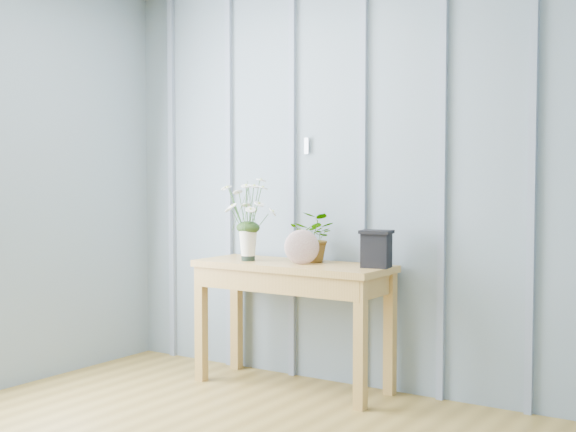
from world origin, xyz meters
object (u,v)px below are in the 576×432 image
Objects in this scene: felt_disc_vessel at (302,247)px; carved_box at (376,248)px; daisy_vase at (248,207)px; sideboard at (293,282)px.

felt_disc_vessel is 0.97× the size of carved_box.
daisy_vase is 0.44m from felt_disc_vessel.
carved_box is (0.81, 0.11, -0.22)m from daisy_vase.
daisy_vase is (-0.28, -0.06, 0.44)m from sideboard.
sideboard is at bearing 12.38° from daisy_vase.
sideboard is 5.67× the size of carved_box.
carved_box is (0.43, 0.10, 0.01)m from felt_disc_vessel.
felt_disc_vessel is at bearing 1.54° from daisy_vase.
sideboard is 0.24m from felt_disc_vessel.
felt_disc_vessel is at bearing -28.11° from sideboard.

